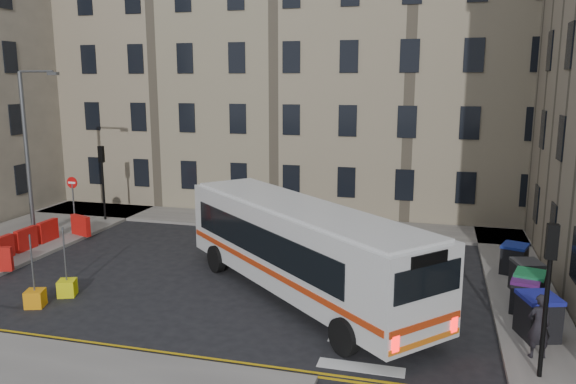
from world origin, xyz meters
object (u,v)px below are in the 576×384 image
at_px(streetlamp, 27,154).
at_px(pedestrian, 539,326).
at_px(bus, 300,246).
at_px(wheelie_bin_c, 529,289).
at_px(wheelie_bin_b, 525,295).
at_px(wheelie_bin_a, 538,316).
at_px(wheelie_bin_d, 526,277).
at_px(bollard_yellow, 67,288).
at_px(bollard_chevron, 35,298).
at_px(wheelie_bin_e, 514,258).

relative_size(streetlamp, pedestrian, 4.38).
relative_size(bus, wheelie_bin_c, 8.38).
relative_size(wheelie_bin_b, pedestrian, 0.64).
xyz_separation_m(wheelie_bin_a, pedestrian, (-0.21, -1.38, 0.27)).
distance_m(wheelie_bin_d, bollard_yellow, 16.75).
height_order(wheelie_bin_c, wheelie_bin_d, wheelie_bin_c).
relative_size(wheelie_bin_a, wheelie_bin_b, 1.21).
distance_m(bus, wheelie_bin_a, 7.99).
bearing_deg(bus, bollard_chevron, 153.15).
bearing_deg(streetlamp, wheelie_bin_d, -3.17).
bearing_deg(wheelie_bin_a, streetlamp, 149.65).
height_order(streetlamp, pedestrian, streetlamp).
relative_size(wheelie_bin_b, wheelie_bin_c, 0.92).
distance_m(wheelie_bin_c, bollard_yellow, 16.36).
xyz_separation_m(wheelie_bin_e, bollard_chevron, (-16.44, -7.63, -0.45)).
bearing_deg(pedestrian, bus, -39.86).
xyz_separation_m(wheelie_bin_c, pedestrian, (-0.30, -3.83, 0.32)).
bearing_deg(bollard_yellow, wheelie_bin_b, 8.79).
relative_size(streetlamp, wheelie_bin_e, 6.20).
xyz_separation_m(wheelie_bin_a, bollard_yellow, (-15.99, -0.52, -0.51)).
height_order(wheelie_bin_b, wheelie_bin_e, wheelie_bin_e).
bearing_deg(bollard_chevron, wheelie_bin_d, 18.27).
distance_m(wheelie_bin_b, bollard_chevron, 16.72).
relative_size(wheelie_bin_a, wheelie_bin_c, 1.11).
bearing_deg(wheelie_bin_e, pedestrian, -73.00).
height_order(wheelie_bin_c, bollard_yellow, wheelie_bin_c).
height_order(wheelie_bin_c, bollard_chevron, wheelie_bin_c).
bearing_deg(wheelie_bin_b, wheelie_bin_e, 100.76).
xyz_separation_m(bus, wheelie_bin_e, (7.77, 4.35, -1.18)).
relative_size(wheelie_bin_a, pedestrian, 0.78).
relative_size(streetlamp, wheelie_bin_d, 6.35).
xyz_separation_m(pedestrian, bollard_chevron, (-16.22, -0.30, -0.78)).
relative_size(wheelie_bin_d, bollard_yellow, 2.14).
bearing_deg(bus, streetlamp, 118.80).
height_order(bus, wheelie_bin_e, bus).
xyz_separation_m(wheelie_bin_d, wheelie_bin_e, (-0.17, 2.15, -0.00)).
height_order(wheelie_bin_a, pedestrian, pedestrian).
height_order(streetlamp, wheelie_bin_c, streetlamp).
distance_m(wheelie_bin_a, bollard_chevron, 16.52).
height_order(streetlamp, wheelie_bin_a, streetlamp).
bearing_deg(bollard_chevron, bollard_yellow, 69.63).
distance_m(wheelie_bin_b, pedestrian, 3.34).
distance_m(wheelie_bin_b, wheelie_bin_e, 4.01).
distance_m(wheelie_bin_d, pedestrian, 5.20).
xyz_separation_m(wheelie_bin_d, bollard_yellow, (-16.17, -4.32, -0.45)).
bearing_deg(wheelie_bin_d, wheelie_bin_b, -114.15).
height_order(wheelie_bin_d, wheelie_bin_e, wheelie_bin_d).
distance_m(bus, pedestrian, 8.16).
height_order(wheelie_bin_e, pedestrian, pedestrian).
xyz_separation_m(wheelie_bin_b, pedestrian, (-0.10, -3.32, 0.36)).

